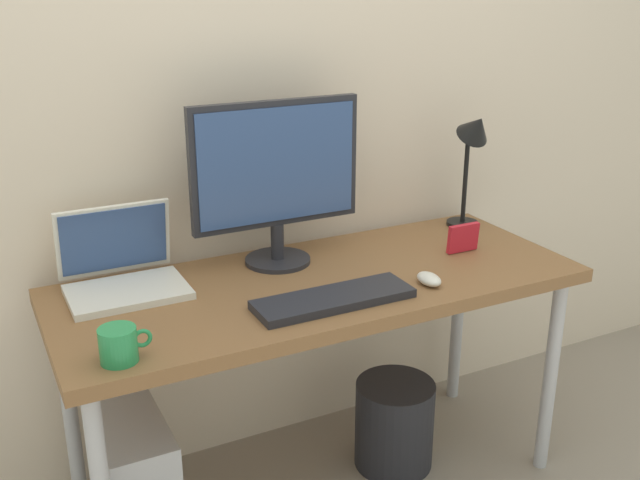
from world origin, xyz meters
The scene contains 10 objects.
back_wall centered at (0.00, 0.36, 1.30)m, with size 4.40×0.04×2.60m, color beige.
desk centered at (0.00, 0.00, 0.66)m, with size 1.53×0.61×0.72m.
monitor centered at (-0.06, 0.17, 1.00)m, with size 0.52×0.20×0.50m.
laptop centered at (-0.52, 0.19, 0.78)m, with size 0.32×0.26×0.23m.
desk_lamp centered at (0.66, 0.17, 1.02)m, with size 0.11×0.16×0.42m.
keyboard centered at (-0.04, -0.16, 0.73)m, with size 0.44×0.14×0.02m, color #232328.
mouse centered at (0.26, -0.18, 0.74)m, with size 0.06×0.09×0.03m, color silver.
coffee_mug centered at (-0.62, -0.22, 0.76)m, with size 0.12×0.09×0.08m.
photo_frame centered at (0.50, -0.01, 0.77)m, with size 0.11×0.02×0.09m, color red.
wastebasket centered at (0.27, -0.01, 0.15)m, with size 0.26×0.26×0.30m, color #232328.
Camera 1 is at (-0.89, -1.76, 1.56)m, focal length 41.48 mm.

